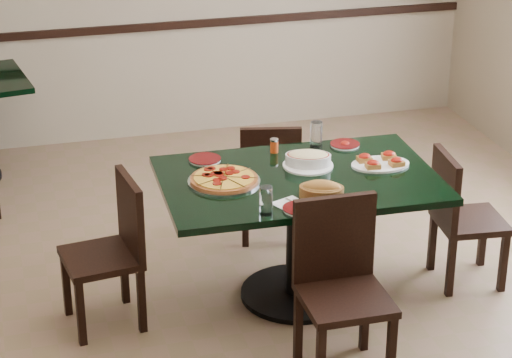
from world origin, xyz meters
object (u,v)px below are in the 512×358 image
object	(u,v)px
main_table	(298,207)
chair_near	(340,278)
chair_left	(114,245)
bruschetta_platter	(380,162)
chair_far	(270,176)
pepperoni_pizza	(224,179)
chair_right	(459,212)
lasagna_casserole	(308,159)
bread_basket	(322,190)

from	to	relation	value
main_table	chair_near	bearing A→B (deg)	-89.18
chair_left	bruschetta_platter	xyz separation A→B (m)	(1.52, 0.02, 0.31)
chair_far	pepperoni_pizza	distance (m)	0.89
chair_near	pepperoni_pizza	bearing A→B (deg)	118.62
pepperoni_pizza	chair_right	bearing A→B (deg)	-4.74
chair_near	chair_left	size ratio (longest dim) A/B	1.08
chair_far	chair_left	size ratio (longest dim) A/B	0.95
lasagna_casserole	bread_basket	world-z (taller)	bread_basket
main_table	chair_far	world-z (taller)	chair_far
pepperoni_pizza	lasagna_casserole	bearing A→B (deg)	9.99
main_table	chair_near	xyz separation A→B (m)	(-0.01, -0.71, -0.06)
chair_right	lasagna_casserole	world-z (taller)	lasagna_casserole
pepperoni_pizza	lasagna_casserole	distance (m)	0.51
chair_near	main_table	bearing A→B (deg)	89.66
main_table	chair_far	bearing A→B (deg)	88.10
chair_near	pepperoni_pizza	world-z (taller)	chair_near
chair_far	chair_near	distance (m)	1.44
bread_basket	bruschetta_platter	size ratio (longest dim) A/B	0.81
chair_near	bruschetta_platter	xyz separation A→B (m)	(0.50, 0.74, 0.27)
main_table	chair_far	xyz separation A→B (m)	(0.04, 0.73, -0.13)
main_table	bread_basket	xyz separation A→B (m)	(0.03, -0.28, 0.22)
chair_near	lasagna_casserole	bearing A→B (deg)	83.45
pepperoni_pizza	chair_far	bearing A→B (deg)	56.62
pepperoni_pizza	lasagna_casserole	xyz separation A→B (m)	(0.51, 0.09, 0.03)
main_table	chair_far	size ratio (longest dim) A/B	1.92
chair_far	chair_left	world-z (taller)	chair_left
chair_far	lasagna_casserole	world-z (taller)	lasagna_casserole
chair_left	bruschetta_platter	world-z (taller)	chair_left
chair_near	bruschetta_platter	world-z (taller)	chair_near
chair_left	pepperoni_pizza	xyz separation A→B (m)	(0.62, 0.03, 0.30)
bread_basket	pepperoni_pizza	bearing A→B (deg)	165.89
lasagna_casserole	pepperoni_pizza	bearing A→B (deg)	-152.42
main_table	chair_left	xyz separation A→B (m)	(-1.03, 0.01, -0.10)
chair_right	bruschetta_platter	xyz separation A→B (m)	(-0.46, 0.11, 0.32)
chair_near	bread_basket	world-z (taller)	chair_near
chair_left	chair_right	bearing A→B (deg)	79.65
lasagna_casserole	main_table	bearing A→B (deg)	-108.74
main_table	bread_basket	world-z (taller)	bread_basket
chair_near	chair_left	xyz separation A→B (m)	(-1.02, 0.73, -0.04)
main_table	pepperoni_pizza	distance (m)	0.46
lasagna_casserole	chair_left	bearing A→B (deg)	-156.55
chair_far	chair_right	xyz separation A→B (m)	(0.91, -0.80, 0.01)
chair_far	chair_right	distance (m)	1.21
lasagna_casserole	bread_basket	xyz separation A→B (m)	(-0.06, -0.41, -0.01)
chair_left	bruschetta_platter	size ratio (longest dim) A/B	2.44
chair_right	lasagna_casserole	distance (m)	0.95
bread_basket	bruschetta_platter	bearing A→B (deg)	55.94
chair_near	bread_basket	bearing A→B (deg)	84.73
chair_near	chair_left	world-z (taller)	chair_near
chair_far	bread_basket	world-z (taller)	bread_basket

